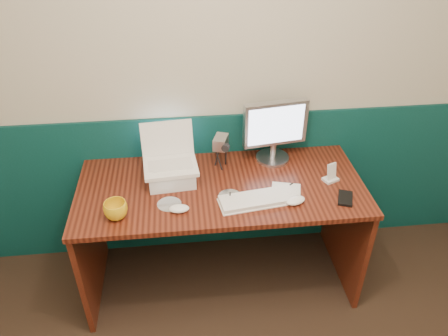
{
  "coord_description": "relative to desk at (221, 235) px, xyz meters",
  "views": [
    {
      "loc": [
        -0.23,
        -0.57,
        2.2
      ],
      "look_at": [
        -0.04,
        1.23,
        0.97
      ],
      "focal_mm": 35.0,
      "sensor_mm": 36.0,
      "label": 1
    }
  ],
  "objects": [
    {
      "name": "mouse_left",
      "position": [
        -0.24,
        -0.2,
        0.39
      ],
      "size": [
        0.11,
        0.07,
        0.04
      ],
      "primitive_type": "ellipsoid",
      "rotation": [
        0.0,
        0.0,
        -0.03
      ],
      "color": "white",
      "rests_on": "desk"
    },
    {
      "name": "pda",
      "position": [
        0.65,
        -0.2,
        0.38
      ],
      "size": [
        0.11,
        0.14,
        0.01
      ],
      "primitive_type": "cube",
      "rotation": [
        0.0,
        0.0,
        -0.36
      ],
      "color": "black",
      "rests_on": "desk"
    },
    {
      "name": "papers",
      "position": [
        0.35,
        -0.07,
        0.38
      ],
      "size": [
        0.18,
        0.14,
        0.0
      ],
      "primitive_type": "cube",
      "rotation": [
        0.0,
        0.0,
        -0.26
      ],
      "color": "white",
      "rests_on": "desk"
    },
    {
      "name": "wainscot",
      "position": [
        0.04,
        0.36,
        0.12
      ],
      "size": [
        3.48,
        0.02,
        1.0
      ],
      "primitive_type": "cube",
      "color": "#07332F",
      "rests_on": "ground"
    },
    {
      "name": "mug",
      "position": [
        -0.55,
        -0.21,
        0.42
      ],
      "size": [
        0.15,
        0.15,
        0.09
      ],
      "primitive_type": "imported",
      "rotation": [
        0.0,
        0.0,
        -0.25
      ],
      "color": "gold",
      "rests_on": "desk"
    },
    {
      "name": "laptop_riser",
      "position": [
        -0.27,
        0.07,
        0.42
      ],
      "size": [
        0.27,
        0.24,
        0.09
      ],
      "primitive_type": "cube",
      "rotation": [
        0.0,
        0.0,
        0.09
      ],
      "color": "silver",
      "rests_on": "desk"
    },
    {
      "name": "music_player",
      "position": [
        0.62,
        -0.02,
        0.44
      ],
      "size": [
        0.06,
        0.05,
        0.1
      ],
      "primitive_type": "cube",
      "rotation": [
        -0.17,
        0.0,
        0.41
      ],
      "color": "silver",
      "rests_on": "dock"
    },
    {
      "name": "laptop",
      "position": [
        -0.27,
        0.07,
        0.58
      ],
      "size": [
        0.31,
        0.25,
        0.24
      ],
      "primitive_type": null,
      "rotation": [
        0.0,
        0.0,
        0.09
      ],
      "color": "white",
      "rests_on": "laptop_riser"
    },
    {
      "name": "pen",
      "position": [
        0.34,
        -0.07,
        0.38
      ],
      "size": [
        0.12,
        0.09,
        0.01
      ],
      "primitive_type": "cylinder",
      "rotation": [
        0.0,
        1.57,
        0.62
      ],
      "color": "black",
      "rests_on": "desk"
    },
    {
      "name": "mouse_right",
      "position": [
        0.37,
        -0.2,
        0.39
      ],
      "size": [
        0.13,
        0.1,
        0.04
      ],
      "primitive_type": "ellipsoid",
      "rotation": [
        0.0,
        0.0,
        0.32
      ],
      "color": "white",
      "rests_on": "desk"
    },
    {
      "name": "cd_spindle",
      "position": [
        0.03,
        -0.13,
        0.39
      ],
      "size": [
        0.12,
        0.12,
        0.03
      ],
      "primitive_type": "cylinder",
      "color": "silver",
      "rests_on": "desk"
    },
    {
      "name": "desk",
      "position": [
        0.0,
        0.0,
        0.0
      ],
      "size": [
        1.6,
        0.7,
        0.75
      ],
      "primitive_type": "cube",
      "color": "#361109",
      "rests_on": "ground"
    },
    {
      "name": "back_wall",
      "position": [
        0.04,
        0.37,
        0.88
      ],
      "size": [
        3.5,
        0.04,
        2.5
      ],
      "primitive_type": "cube",
      "color": "#BCB59F",
      "rests_on": "ground"
    },
    {
      "name": "keyboard",
      "position": [
        0.18,
        -0.16,
        0.39
      ],
      "size": [
        0.42,
        0.19,
        0.02
      ],
      "primitive_type": "cube",
      "rotation": [
        0.0,
        0.0,
        0.14
      ],
      "color": "white",
      "rests_on": "desk"
    },
    {
      "name": "dock",
      "position": [
        0.62,
        -0.02,
        0.38
      ],
      "size": [
        0.1,
        0.09,
        0.02
      ],
      "primitive_type": "cube",
      "rotation": [
        0.0,
        0.0,
        0.41
      ],
      "color": "silver",
      "rests_on": "desk"
    },
    {
      "name": "cd_loose_a",
      "position": [
        -0.29,
        -0.13,
        0.38
      ],
      "size": [
        0.13,
        0.13,
        0.0
      ],
      "primitive_type": "cylinder",
      "color": "silver",
      "rests_on": "desk"
    },
    {
      "name": "camcorder",
      "position": [
        0.02,
        0.19,
        0.47
      ],
      "size": [
        0.12,
        0.14,
        0.19
      ],
      "primitive_type": null,
      "rotation": [
        0.0,
        0.0,
        -0.34
      ],
      "color": "#ACACB0",
      "rests_on": "desk"
    },
    {
      "name": "monitor",
      "position": [
        0.34,
        0.24,
        0.56
      ],
      "size": [
        0.39,
        0.16,
        0.38
      ],
      "primitive_type": null,
      "rotation": [
        0.0,
        0.0,
        0.14
      ],
      "color": "#ACACB1",
      "rests_on": "desk"
    }
  ]
}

